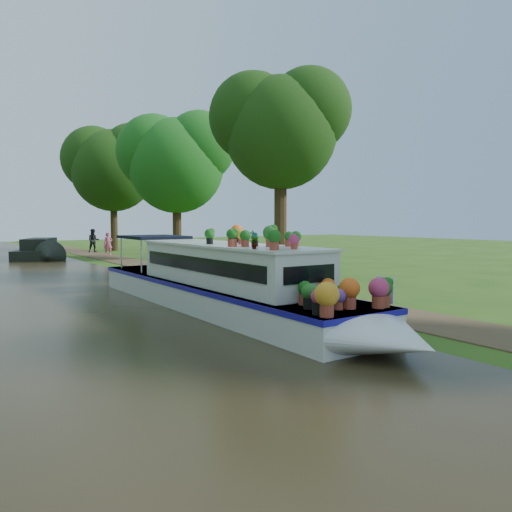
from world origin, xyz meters
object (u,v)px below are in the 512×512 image
at_px(second_boat, 39,250).
at_px(plant_boat, 227,282).
at_px(pedestrian_dark, 94,241).
at_px(sandwich_board, 311,286).
at_px(pedestrian_pink, 108,244).

bearing_deg(second_boat, plant_boat, -65.22).
height_order(plant_boat, second_boat, plant_boat).
bearing_deg(pedestrian_dark, second_boat, -126.50).
distance_m(plant_boat, pedestrian_dark, 27.59).
height_order(plant_boat, sandwich_board, plant_boat).
bearing_deg(sandwich_board, second_boat, 122.60).
xyz_separation_m(plant_boat, second_boat, (-0.50, 23.34, -0.32)).
bearing_deg(pedestrian_dark, pedestrian_pink, -78.51).
bearing_deg(pedestrian_pink, sandwich_board, -75.78).
relative_size(plant_boat, pedestrian_dark, 7.48).
relative_size(second_boat, pedestrian_dark, 3.99).
distance_m(sandwich_board, pedestrian_pink, 23.00).
distance_m(plant_boat, second_boat, 23.35).
relative_size(sandwich_board, pedestrian_pink, 0.58).
bearing_deg(pedestrian_pink, pedestrian_dark, 104.42).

